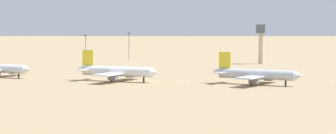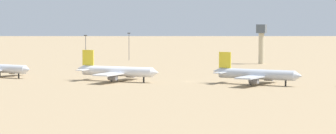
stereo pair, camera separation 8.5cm
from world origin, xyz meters
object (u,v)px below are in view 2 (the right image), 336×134
object	(u,v)px
control_tower	(261,40)
light_pole_mid	(86,48)
light_pole_east	(129,45)
parked_jet_yellow_2	(117,71)
parked_jet_yellow_3	(256,74)

from	to	relation	value
control_tower	light_pole_mid	xyz separation A→B (m)	(-93.20, -37.30, -4.11)
light_pole_mid	light_pole_east	xyz separation A→B (m)	(8.27, 44.38, 0.17)
parked_jet_yellow_2	light_pole_mid	xyz separation A→B (m)	(-60.89, 96.89, 5.25)
parked_jet_yellow_2	light_pole_east	bearing A→B (deg)	116.43
parked_jet_yellow_3	light_pole_east	xyz separation A→B (m)	(-111.91, 136.64, 5.48)
light_pole_mid	control_tower	bearing A→B (deg)	21.81
control_tower	light_pole_mid	world-z (taller)	control_tower
parked_jet_yellow_3	light_pole_mid	bearing A→B (deg)	152.78
control_tower	light_pole_mid	size ratio (longest dim) A/B	1.36
parked_jet_yellow_2	light_pole_mid	size ratio (longest dim) A/B	2.39
control_tower	light_pole_mid	distance (m)	100.47
parked_jet_yellow_3	light_pole_mid	size ratio (longest dim) A/B	2.35
parked_jet_yellow_3	light_pole_east	size ratio (longest dim) A/B	2.30
parked_jet_yellow_2	parked_jet_yellow_3	world-z (taller)	parked_jet_yellow_2
parked_jet_yellow_3	parked_jet_yellow_2	bearing A→B (deg)	-165.24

